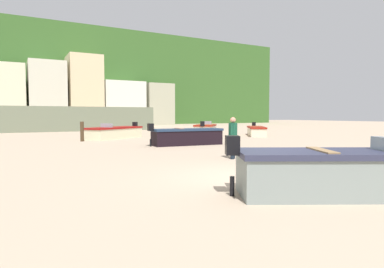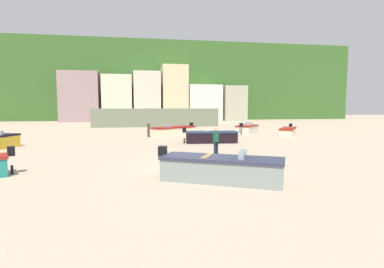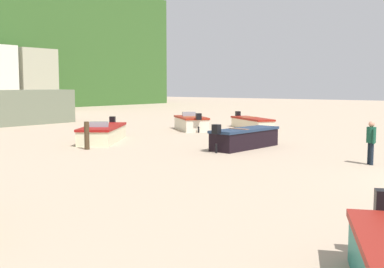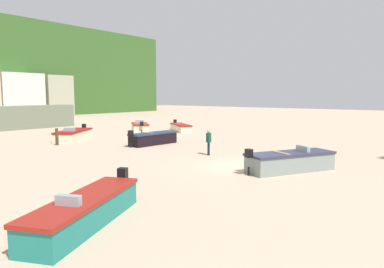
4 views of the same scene
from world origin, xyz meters
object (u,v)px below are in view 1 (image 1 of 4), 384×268
at_px(boat_cream_0, 205,130).
at_px(beach_walker_foreground, 233,134).
at_px(boat_cream_2, 256,131).
at_px(mooring_post_near_water, 82,131).
at_px(boat_black_7, 187,137).
at_px(boat_grey_4, 347,173).
at_px(boat_cream_3, 114,132).

xyz_separation_m(boat_cream_0, beach_walker_foreground, (-6.90, -13.67, 0.49)).
height_order(boat_cream_2, mooring_post_near_water, mooring_post_near_water).
height_order(boat_black_7, beach_walker_foreground, beach_walker_foreground).
bearing_deg(beach_walker_foreground, boat_black_7, 38.76).
bearing_deg(beach_walker_foreground, boat_cream_2, 6.81).
xyz_separation_m(boat_grey_4, beach_walker_foreground, (1.31, 5.97, 0.46)).
relative_size(boat_grey_4, boat_black_7, 1.10).
bearing_deg(boat_black_7, boat_cream_2, 122.16).
distance_m(boat_cream_0, boat_cream_3, 7.88).
relative_size(boat_cream_3, beach_walker_foreground, 3.01).
xyz_separation_m(boat_cream_2, mooring_post_near_water, (-13.84, 0.59, 0.26)).
distance_m(boat_grey_4, beach_walker_foreground, 6.13).
bearing_deg(boat_cream_3, beach_walker_foreground, 148.95).
bearing_deg(mooring_post_near_water, boat_cream_3, 34.68).
bearing_deg(mooring_post_near_water, boat_grey_4, -82.68).
bearing_deg(boat_grey_4, boat_cream_0, -175.07).
xyz_separation_m(boat_black_7, mooring_post_near_water, (-4.76, 5.53, 0.16)).
relative_size(boat_cream_0, boat_grey_4, 0.77).
bearing_deg(boat_cream_3, boat_grey_4, 143.82).
distance_m(boat_black_7, beach_walker_foreground, 6.26).
xyz_separation_m(boat_grey_4, boat_black_7, (2.49, 12.10, -0.01)).
height_order(boat_grey_4, mooring_post_near_water, mooring_post_near_water).
bearing_deg(boat_grey_4, boat_black_7, -164.01).
height_order(mooring_post_near_water, beach_walker_foreground, beach_walker_foreground).
relative_size(boat_cream_0, beach_walker_foreground, 2.29).
height_order(boat_cream_2, beach_walker_foreground, beach_walker_foreground).
distance_m(boat_grey_4, mooring_post_near_water, 17.77).
relative_size(boat_cream_2, mooring_post_near_water, 3.40).
distance_m(boat_cream_2, boat_black_7, 10.34).
bearing_deg(boat_black_7, boat_cream_3, -159.93).
bearing_deg(beach_walker_foreground, mooring_post_near_water, 66.74).
xyz_separation_m(boat_cream_0, boat_cream_2, (3.36, -2.61, -0.08)).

